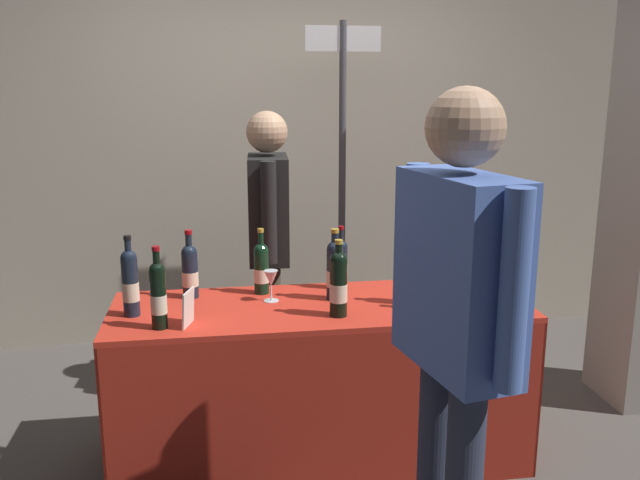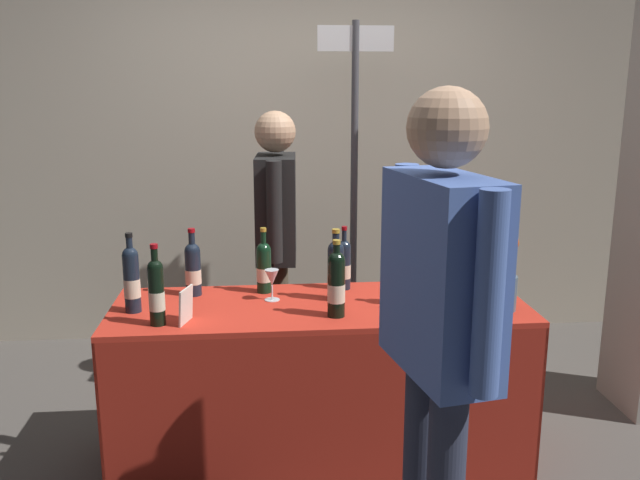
% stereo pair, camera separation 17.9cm
% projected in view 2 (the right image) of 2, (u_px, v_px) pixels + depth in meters
% --- Properties ---
extents(ground_plane, '(12.00, 12.00, 0.00)m').
position_uv_depth(ground_plane, '(320.00, 456.00, 3.21)').
color(ground_plane, '#514C47').
extents(back_partition, '(6.39, 0.12, 3.12)m').
position_uv_depth(back_partition, '(297.00, 111.00, 4.53)').
color(back_partition, '#B2A893').
rests_on(back_partition, ground_plane).
extents(tasting_table, '(1.88, 0.65, 0.76)m').
position_uv_depth(tasting_table, '(320.00, 353.00, 3.09)').
color(tasting_table, red).
rests_on(tasting_table, ground_plane).
extents(featured_wine_bottle, '(0.07, 0.07, 0.35)m').
position_uv_depth(featured_wine_bottle, '(132.00, 278.00, 2.91)').
color(featured_wine_bottle, '#192333').
rests_on(featured_wine_bottle, tasting_table).
extents(display_bottle_0, '(0.07, 0.07, 0.31)m').
position_uv_depth(display_bottle_0, '(344.00, 264.00, 3.24)').
color(display_bottle_0, '#192333').
rests_on(display_bottle_0, tasting_table).
extents(display_bottle_1, '(0.07, 0.07, 0.32)m').
position_uv_depth(display_bottle_1, '(443.00, 283.00, 2.89)').
color(display_bottle_1, black).
rests_on(display_bottle_1, tasting_table).
extents(display_bottle_2, '(0.08, 0.08, 0.34)m').
position_uv_depth(display_bottle_2, '(420.00, 274.00, 2.99)').
color(display_bottle_2, black).
rests_on(display_bottle_2, tasting_table).
extents(display_bottle_3, '(0.08, 0.08, 0.34)m').
position_uv_depth(display_bottle_3, '(336.00, 283.00, 2.85)').
color(display_bottle_3, black).
rests_on(display_bottle_3, tasting_table).
extents(display_bottle_4, '(0.07, 0.07, 0.32)m').
position_uv_depth(display_bottle_4, '(264.00, 266.00, 3.19)').
color(display_bottle_4, black).
rests_on(display_bottle_4, tasting_table).
extents(display_bottle_5, '(0.08, 0.08, 0.32)m').
position_uv_depth(display_bottle_5, '(193.00, 268.00, 3.14)').
color(display_bottle_5, '#192333').
rests_on(display_bottle_5, tasting_table).
extents(display_bottle_6, '(0.08, 0.08, 0.33)m').
position_uv_depth(display_bottle_6, '(336.00, 269.00, 3.07)').
color(display_bottle_6, '#192333').
rests_on(display_bottle_6, tasting_table).
extents(display_bottle_7, '(0.07, 0.07, 0.34)m').
position_uv_depth(display_bottle_7, '(156.00, 291.00, 2.75)').
color(display_bottle_7, black).
rests_on(display_bottle_7, tasting_table).
extents(wine_glass_near_vendor, '(0.07, 0.07, 0.15)m').
position_uv_depth(wine_glass_near_vendor, '(272.00, 279.00, 3.08)').
color(wine_glass_near_vendor, silver).
rests_on(wine_glass_near_vendor, tasting_table).
extents(flower_vase, '(0.11, 0.11, 0.39)m').
position_uv_depth(flower_vase, '(505.00, 286.00, 2.94)').
color(flower_vase, slate).
rests_on(flower_vase, tasting_table).
extents(brochure_stand, '(0.05, 0.13, 0.15)m').
position_uv_depth(brochure_stand, '(186.00, 306.00, 2.79)').
color(brochure_stand, silver).
rests_on(brochure_stand, tasting_table).
extents(vendor_presenter, '(0.24, 0.58, 1.60)m').
position_uv_depth(vendor_presenter, '(277.00, 230.00, 3.67)').
color(vendor_presenter, '#4C4233').
rests_on(vendor_presenter, ground_plane).
extents(taster_foreground_right, '(0.29, 0.64, 1.74)m').
position_uv_depth(taster_foreground_right, '(439.00, 311.00, 2.06)').
color(taster_foreground_right, '#2D3347').
rests_on(taster_foreground_right, ground_plane).
extents(booth_signpost, '(0.45, 0.04, 2.10)m').
position_uv_depth(booth_signpost, '(354.00, 167.00, 4.07)').
color(booth_signpost, '#47474C').
rests_on(booth_signpost, ground_plane).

